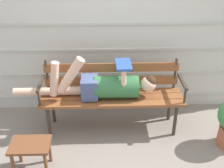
% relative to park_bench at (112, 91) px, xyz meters
% --- Properties ---
extents(ground_plane, '(12.00, 12.00, 0.00)m').
position_rel_park_bench_xyz_m(ground_plane, '(-0.00, -0.15, -0.52)').
color(ground_plane, gray).
extents(house_siding, '(4.05, 0.08, 2.14)m').
position_rel_park_bench_xyz_m(house_siding, '(-0.00, 0.49, 0.55)').
color(house_siding, beige).
rests_on(house_siding, ground).
extents(park_bench, '(1.77, 0.45, 0.89)m').
position_rel_park_bench_xyz_m(park_bench, '(0.00, 0.00, 0.00)').
color(park_bench, brown).
rests_on(park_bench, ground).
extents(reclining_person, '(1.75, 0.28, 0.57)m').
position_rel_park_bench_xyz_m(reclining_person, '(-0.09, -0.07, 0.12)').
color(reclining_person, '#33703D').
extents(footstool, '(0.42, 0.30, 0.35)m').
position_rel_park_bench_xyz_m(footstool, '(-0.88, -0.78, -0.23)').
color(footstool, brown).
rests_on(footstool, ground).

